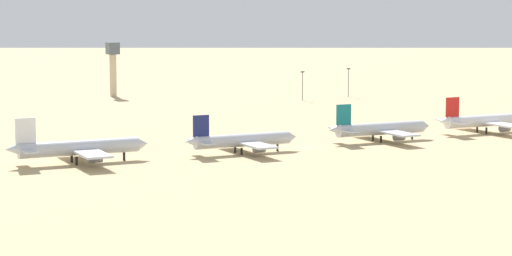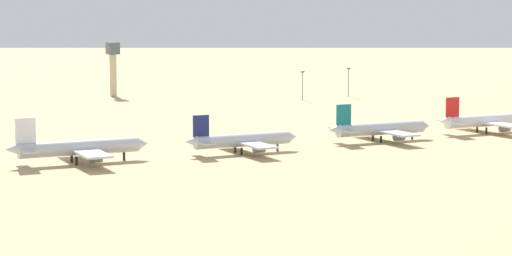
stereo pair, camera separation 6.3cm
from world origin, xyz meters
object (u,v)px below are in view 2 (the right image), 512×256
parked_jet_navy_2 (242,140)px  light_pole_mid (348,80)px  parked_jet_white_1 (78,148)px  parked_jet_teal_3 (380,129)px  parked_jet_red_4 (485,121)px  control_tower (113,64)px  light_pole_west (303,83)px

parked_jet_navy_2 → light_pole_mid: bearing=49.3°
parked_jet_white_1 → parked_jet_teal_3: (97.30, -4.13, -0.25)m
parked_jet_red_4 → light_pole_mid: (36.39, 132.82, 3.72)m
parked_jet_navy_2 → parked_jet_red_4: (93.31, 1.70, 0.25)m
parked_jet_teal_3 → light_pole_mid: bearing=62.7°
light_pole_mid → parked_jet_red_4: bearing=-105.3°
parked_jet_white_1 → control_tower: (82.83, 184.79, 10.88)m
parked_jet_red_4 → light_pole_west: bearing=88.8°
parked_jet_white_1 → parked_jet_navy_2: (47.26, -5.50, -0.42)m
parked_jet_navy_2 → control_tower: (35.57, 190.28, 11.31)m
control_tower → light_pole_west: 89.93m
parked_jet_navy_2 → light_pole_west: bearing=55.2°
light_pole_mid → parked_jet_white_1: bearing=-143.9°
control_tower → light_pole_west: (66.07, -60.55, -7.48)m
parked_jet_white_1 → light_pole_mid: light_pole_mid is taller
light_pole_west → light_pole_mid: (28.06, 4.78, 0.14)m
parked_jet_red_4 → parked_jet_navy_2: bearing=-176.4°
parked_jet_white_1 → light_pole_west: 193.95m
parked_jet_navy_2 → control_tower: size_ratio=1.42×
control_tower → light_pole_mid: bearing=-30.6°
parked_jet_navy_2 → light_pole_mid: 186.90m
light_pole_west → parked_jet_white_1: bearing=-140.2°
control_tower → parked_jet_white_1: bearing=-114.1°
parked_jet_teal_3 → light_pole_west: light_pole_west is taller
parked_jet_teal_3 → parked_jet_red_4: (43.27, 0.33, 0.08)m
parked_jet_red_4 → control_tower: 197.54m
parked_jet_white_1 → light_pole_west: parked_jet_white_1 is taller
parked_jet_navy_2 → light_pole_mid: size_ratio=2.68×
light_pole_west → parked_jet_navy_2: bearing=-128.1°
parked_jet_navy_2 → parked_jet_teal_3: 50.06m
parked_jet_teal_3 → parked_jet_white_1: bearing=-178.9°
parked_jet_white_1 → parked_jet_red_4: (140.57, -3.80, -0.17)m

